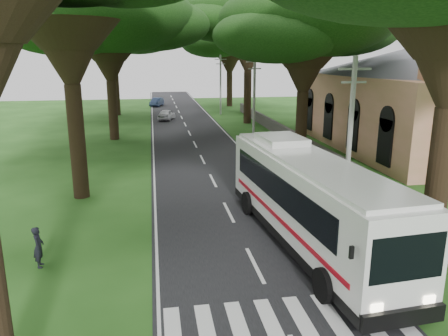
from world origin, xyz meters
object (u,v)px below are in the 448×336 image
Objects in this scene: pedestrian at (38,247)px; distant_car_b at (157,102)px; church at (407,92)px; pole_near at (350,138)px; coach_bus at (308,198)px; distant_car_a at (167,114)px; pole_mid at (254,98)px; pole_far at (221,84)px.

distant_car_b is at bearing -10.60° from pedestrian.
church is 5.97× the size of distant_car_b.
pole_near is 14.47m from pedestrian.
coach_bus is (-2.83, -2.35, -2.09)m from pole_near.
church is 28.91m from distant_car_a.
church is at bearing -44.06° from distant_car_b.
pole_far is at bearing 90.00° from pole_mid.
pole_mid is 1.99× the size of distant_car_b.
distant_car_a is at bearing 101.72° from pole_near.
distant_car_a is at bearing -152.70° from pole_far.
distant_car_b is (-8.50, 51.62, -3.49)m from pole_near.
distant_car_b is 54.58m from pedestrian.
pole_mid reaches higher than coach_bus.
church is at bearing 44.73° from coach_bus.
pole_near is at bearing 34.73° from coach_bus.
distant_car_b is (-5.67, 53.97, -1.40)m from coach_bus.
coach_bus reaches higher than pedestrian.
pole_mid is 0.60× the size of coach_bus.
pole_near is 1.00× the size of pole_mid.
distant_car_a is 15.52m from distant_car_b.
pole_far reaches higher than coach_bus.
coach_bus is (-15.19, -17.89, -2.82)m from church.
pole_far reaches higher than distant_car_a.
pole_near is at bearing -90.00° from pole_far.
distant_car_a is at bearing -14.25° from pedestrian.
coach_bus is at bearing -140.35° from pole_near.
coach_bus is at bearing -93.14° from pedestrian.
church reaches higher than distant_car_a.
distant_car_b is at bearing 126.18° from pole_far.
pole_near reaches higher than pedestrian.
distant_car_a is (-7.50, 36.13, -3.48)m from pole_near.
pole_near reaches higher than coach_bus.
pole_near is at bearing -128.50° from church.
pole_mid is at bearing -90.00° from pole_far.
pedestrian is at bearing 96.82° from distant_car_a.
distant_car_a is at bearing -70.39° from distant_car_b.
pole_mid is at bearing 77.86° from coach_bus.
pole_near reaches higher than distant_car_a.
coach_bus is at bearing -130.34° from church.
pole_mid is (0.00, 20.00, 0.00)m from pole_near.
pole_far is 1.99× the size of distant_car_b.
pole_far is 45.01m from pedestrian.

